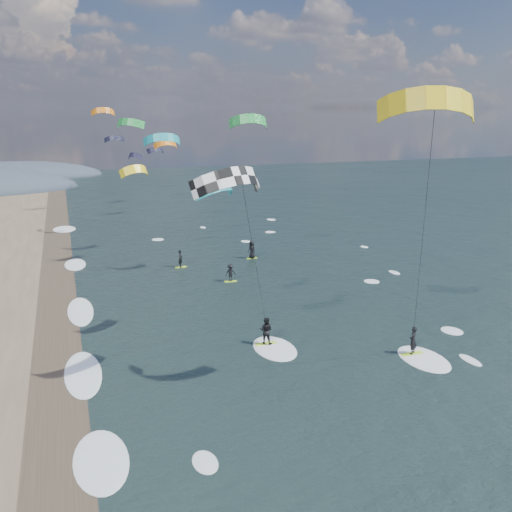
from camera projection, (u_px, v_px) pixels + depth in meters
name	position (u px, v px, depth m)	size (l,w,h in m)	color
ground	(377.00, 497.00, 22.56)	(260.00, 260.00, 0.00)	black
wet_sand_strip	(57.00, 421.00, 28.00)	(3.00, 240.00, 0.00)	#382D23
kitesurfer_near_a	(432.00, 160.00, 26.89)	(7.99, 8.96, 16.31)	#B8F22A
kitesurfer_near_b	(252.00, 236.00, 30.33)	(7.25, 8.89, 12.87)	#B8F22A
far_kitesurfers	(230.00, 260.00, 54.28)	(8.67, 7.93, 1.83)	#B8F22A
bg_kite_field	(148.00, 139.00, 70.54)	(12.40, 77.15, 8.89)	black
shoreline_surf	(79.00, 376.00, 32.73)	(2.40, 79.40, 0.11)	white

